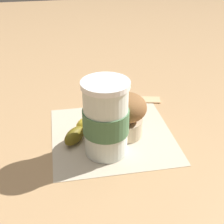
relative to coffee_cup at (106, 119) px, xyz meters
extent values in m
plane|color=tan|center=(0.05, -0.02, -0.08)|extent=(3.00, 3.00, 0.00)
cube|color=beige|center=(0.05, -0.02, -0.08)|extent=(0.26, 0.26, 0.00)
cylinder|color=silver|center=(0.00, 0.00, 0.00)|extent=(0.08, 0.08, 0.14)
cylinder|color=white|center=(0.00, 0.00, 0.07)|extent=(0.09, 0.09, 0.01)
cylinder|color=#4C754C|center=(0.00, 0.00, 0.00)|extent=(0.09, 0.09, 0.05)
cylinder|color=beige|center=(0.05, -0.05, -0.06)|extent=(0.07, 0.07, 0.04)
ellipsoid|color=brown|center=(0.05, -0.05, -0.01)|extent=(0.08, 0.08, 0.06)
ellipsoid|color=yellow|center=(0.10, -0.04, -0.06)|extent=(0.03, 0.06, 0.03)
ellipsoid|color=yellow|center=(0.08, 0.02, -0.06)|extent=(0.06, 0.08, 0.03)
ellipsoid|color=brown|center=(0.04, 0.06, -0.06)|extent=(0.06, 0.06, 0.03)
cube|color=#E0B27F|center=(0.19, -0.15, -0.07)|extent=(0.04, 0.06, 0.01)
camera|label=1|loc=(-0.49, 0.09, 0.31)|focal=50.00mm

